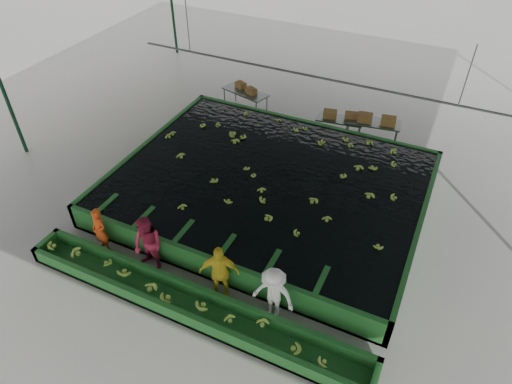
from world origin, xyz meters
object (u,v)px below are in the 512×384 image
at_px(worker_c, 219,273).
at_px(box_stack_mid, 340,119).
at_px(packing_table_left, 245,101).
at_px(packing_table_right, 371,132).
at_px(worker_a, 100,230).
at_px(box_stack_left, 246,91).
at_px(worker_b, 148,245).
at_px(worker_d, 273,294).
at_px(box_stack_right, 376,123).
at_px(flotation_tank, 269,187).
at_px(sorting_trough, 189,304).
at_px(packing_table_mid, 338,128).

xyz_separation_m(worker_c, box_stack_mid, (0.47, 9.05, -0.07)).
bearing_deg(packing_table_left, packing_table_right, -1.58).
height_order(worker_a, box_stack_left, worker_a).
xyz_separation_m(worker_a, packing_table_right, (5.75, 9.20, -0.28)).
bearing_deg(worker_b, worker_d, 10.08).
bearing_deg(box_stack_right, packing_table_right, 156.73).
xyz_separation_m(flotation_tank, box_stack_right, (2.36, 4.85, 0.51)).
bearing_deg(box_stack_left, worker_a, -90.63).
height_order(flotation_tank, box_stack_right, box_stack_right).
distance_m(packing_table_left, box_stack_left, 0.47).
xyz_separation_m(sorting_trough, box_stack_mid, (0.97, 9.85, 0.59)).
relative_size(sorting_trough, box_stack_mid, 7.32).
bearing_deg(packing_table_right, packing_table_left, 178.42).
xyz_separation_m(worker_a, packing_table_mid, (4.46, 9.03, -0.34)).
bearing_deg(worker_d, box_stack_left, 119.30).
relative_size(packing_table_left, box_stack_mid, 1.50).
bearing_deg(worker_a, worker_c, 10.52).
height_order(flotation_tank, packing_table_right, packing_table_right).
bearing_deg(worker_c, worker_a, 156.06).
relative_size(packing_table_left, box_stack_right, 1.42).
distance_m(worker_a, worker_d, 5.55).
bearing_deg(worker_c, worker_b, 156.06).
relative_size(sorting_trough, worker_c, 5.51).
xyz_separation_m(packing_table_mid, box_stack_right, (1.41, 0.12, 0.54)).
height_order(sorting_trough, worker_d, worker_d).
bearing_deg(worker_b, box_stack_mid, 83.39).
xyz_separation_m(sorting_trough, box_stack_right, (2.36, 9.95, 0.71)).
distance_m(worker_b, box_stack_right, 10.03).
height_order(packing_table_left, box_stack_mid, box_stack_mid).
bearing_deg(packing_table_right, box_stack_right, -23.27).
xyz_separation_m(packing_table_right, box_stack_mid, (-1.28, -0.14, 0.36)).
xyz_separation_m(worker_d, box_stack_right, (0.31, 9.15, 0.10)).
bearing_deg(worker_d, sorting_trough, -159.44).
distance_m(worker_a, box_stack_left, 9.42).
xyz_separation_m(box_stack_mid, box_stack_right, (1.39, 0.09, 0.12)).
distance_m(box_stack_left, box_stack_mid, 4.38).
xyz_separation_m(worker_d, packing_table_mid, (-1.09, 9.03, -0.44)).
relative_size(packing_table_right, box_stack_left, 1.80).
relative_size(worker_b, box_stack_left, 1.60).
height_order(worker_c, worker_d, worker_c).
height_order(worker_b, box_stack_left, worker_b).
distance_m(worker_d, packing_table_mid, 9.10).
bearing_deg(sorting_trough, worker_d, 21.30).
relative_size(worker_d, box_stack_mid, 1.25).
bearing_deg(worker_c, packing_table_right, 55.29).
xyz_separation_m(worker_b, box_stack_mid, (2.72, 9.05, -0.10)).
height_order(packing_table_right, box_stack_right, box_stack_right).
bearing_deg(worker_a, packing_table_mid, 74.24).
bearing_deg(worker_d, box_stack_right, 87.30).
bearing_deg(sorting_trough, box_stack_mid, 84.36).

